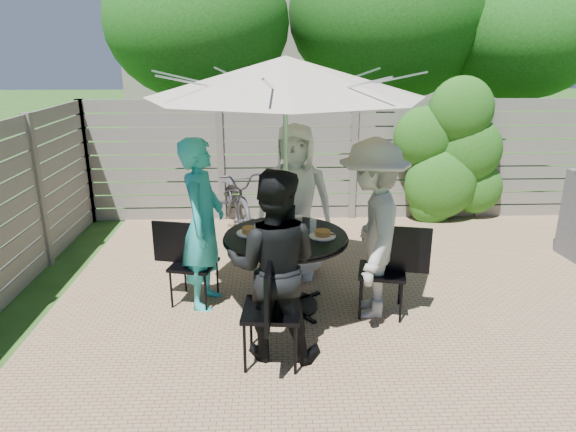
{
  "coord_description": "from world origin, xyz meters",
  "views": [
    {
      "loc": [
        -1.25,
        -4.6,
        2.53
      ],
      "look_at": [
        -1.08,
        0.32,
        0.93
      ],
      "focal_mm": 32.0,
      "sensor_mm": 36.0,
      "label": 1
    }
  ],
  "objects_px": {
    "glass_back": "(279,220)",
    "plate_left": "(250,231)",
    "plate_right": "(323,234)",
    "umbrella": "(286,77)",
    "glass_front": "(294,238)",
    "chair_right": "(383,288)",
    "plate_back": "(290,221)",
    "coffee_cup": "(298,223)",
    "plate_front": "(281,246)",
    "syrup_jug": "(280,226)",
    "person_front": "(274,266)",
    "glass_left": "(258,231)",
    "bicycle": "(235,198)",
    "chair_front": "(272,331)",
    "person_back": "(295,202)",
    "chair_back": "(296,249)",
    "glass_right": "(313,226)",
    "person_right": "(372,230)",
    "person_left": "(203,225)",
    "chair_left": "(193,279)",
    "patio_table": "(286,258)"
  },
  "relations": [
    {
      "from": "glass_back",
      "to": "plate_left",
      "type": "bearing_deg",
      "value": -143.18
    },
    {
      "from": "plate_right",
      "to": "umbrella",
      "type": "bearing_deg",
      "value": 171.32
    },
    {
      "from": "glass_front",
      "to": "chair_right",
      "type": "bearing_deg",
      "value": 8.04
    },
    {
      "from": "plate_back",
      "to": "glass_back",
      "type": "height_order",
      "value": "glass_back"
    },
    {
      "from": "plate_left",
      "to": "coffee_cup",
      "type": "relative_size",
      "value": 2.17
    },
    {
      "from": "plate_left",
      "to": "plate_front",
      "type": "height_order",
      "value": "same"
    },
    {
      "from": "syrup_jug",
      "to": "person_front",
      "type": "bearing_deg",
      "value": -94.78
    },
    {
      "from": "glass_left",
      "to": "bicycle",
      "type": "bearing_deg",
      "value": 98.9
    },
    {
      "from": "chair_right",
      "to": "syrup_jug",
      "type": "relative_size",
      "value": 5.81
    },
    {
      "from": "coffee_cup",
      "to": "glass_back",
      "type": "bearing_deg",
      "value": 160.37
    },
    {
      "from": "chair_right",
      "to": "glass_front",
      "type": "distance_m",
      "value": 1.07
    },
    {
      "from": "chair_front",
      "to": "plate_right",
      "type": "relative_size",
      "value": 3.79
    },
    {
      "from": "chair_right",
      "to": "glass_left",
      "type": "xyz_separation_m",
      "value": [
        -1.23,
        0.08,
        0.59
      ]
    },
    {
      "from": "person_back",
      "to": "glass_left",
      "type": "distance_m",
      "value": 0.97
    },
    {
      "from": "chair_back",
      "to": "syrup_jug",
      "type": "bearing_deg",
      "value": 4.05
    },
    {
      "from": "glass_right",
      "to": "coffee_cup",
      "type": "height_order",
      "value": "glass_right"
    },
    {
      "from": "glass_right",
      "to": "person_right",
      "type": "bearing_deg",
      "value": -19.1
    },
    {
      "from": "person_back",
      "to": "glass_back",
      "type": "xyz_separation_m",
      "value": [
        -0.19,
        -0.55,
        -0.02
      ]
    },
    {
      "from": "person_left",
      "to": "plate_left",
      "type": "relative_size",
      "value": 6.7
    },
    {
      "from": "person_left",
      "to": "glass_back",
      "type": "distance_m",
      "value": 0.77
    },
    {
      "from": "chair_right",
      "to": "bicycle",
      "type": "relative_size",
      "value": 0.52
    },
    {
      "from": "umbrella",
      "to": "plate_back",
      "type": "distance_m",
      "value": 1.52
    },
    {
      "from": "person_right",
      "to": "plate_right",
      "type": "relative_size",
      "value": 6.79
    },
    {
      "from": "chair_left",
      "to": "coffee_cup",
      "type": "distance_m",
      "value": 1.24
    },
    {
      "from": "person_left",
      "to": "chair_right",
      "type": "bearing_deg",
      "value": -90.03
    },
    {
      "from": "plate_back",
      "to": "glass_front",
      "type": "height_order",
      "value": "glass_front"
    },
    {
      "from": "glass_back",
      "to": "umbrella",
      "type": "bearing_deg",
      "value": -76.68
    },
    {
      "from": "patio_table",
      "to": "chair_front",
      "type": "relative_size",
      "value": 1.4
    },
    {
      "from": "glass_left",
      "to": "glass_front",
      "type": "height_order",
      "value": "same"
    },
    {
      "from": "person_right",
      "to": "glass_right",
      "type": "distance_m",
      "value": 0.58
    },
    {
      "from": "chair_back",
      "to": "chair_left",
      "type": "height_order",
      "value": "chair_back"
    },
    {
      "from": "umbrella",
      "to": "bicycle",
      "type": "height_order",
      "value": "umbrella"
    },
    {
      "from": "chair_front",
      "to": "plate_left",
      "type": "relative_size",
      "value": 3.79
    },
    {
      "from": "glass_right",
      "to": "person_back",
      "type": "bearing_deg",
      "value": 101.01
    },
    {
      "from": "chair_front",
      "to": "glass_back",
      "type": "relative_size",
      "value": 7.03
    },
    {
      "from": "plate_back",
      "to": "chair_back",
      "type": "bearing_deg",
      "value": 81.12
    },
    {
      "from": "person_left",
      "to": "glass_right",
      "type": "bearing_deg",
      "value": -84.5
    },
    {
      "from": "umbrella",
      "to": "plate_front",
      "type": "relative_size",
      "value": 11.19
    },
    {
      "from": "chair_back",
      "to": "glass_left",
      "type": "bearing_deg",
      "value": -5.81
    },
    {
      "from": "bicycle",
      "to": "syrup_jug",
      "type": "bearing_deg",
      "value": -93.06
    },
    {
      "from": "person_right",
      "to": "glass_left",
      "type": "height_order",
      "value": "person_right"
    },
    {
      "from": "umbrella",
      "to": "plate_left",
      "type": "distance_m",
      "value": 1.52
    },
    {
      "from": "chair_left",
      "to": "plate_left",
      "type": "height_order",
      "value": "chair_left"
    },
    {
      "from": "glass_front",
      "to": "bicycle",
      "type": "height_order",
      "value": "glass_front"
    },
    {
      "from": "person_back",
      "to": "syrup_jug",
      "type": "height_order",
      "value": "person_back"
    },
    {
      "from": "person_back",
      "to": "plate_front",
      "type": "xyz_separation_m",
      "value": [
        -0.18,
        -1.18,
        -0.07
      ]
    },
    {
      "from": "plate_right",
      "to": "glass_left",
      "type": "distance_m",
      "value": 0.63
    },
    {
      "from": "umbrella",
      "to": "bicycle",
      "type": "bearing_deg",
      "value": 105.13
    },
    {
      "from": "plate_front",
      "to": "coffee_cup",
      "type": "xyz_separation_m",
      "value": [
        0.19,
        0.56,
        0.04
      ]
    },
    {
      "from": "glass_front",
      "to": "person_right",
      "type": "bearing_deg",
      "value": 11.01
    }
  ]
}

